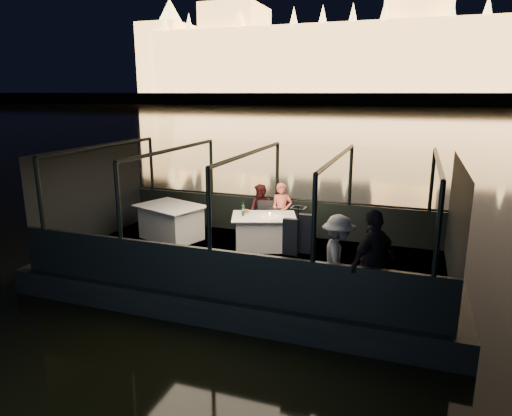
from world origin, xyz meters
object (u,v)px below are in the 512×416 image
(passenger_dark, at_px, (373,263))
(person_man_maroon, at_px, (261,208))
(coat_stand, at_px, (297,248))
(wine_bottle, at_px, (243,209))
(dining_table_central, at_px, (264,232))
(chair_port_right, at_px, (274,224))
(person_woman_coral, at_px, (282,210))
(passenger_stripe, at_px, (338,254))
(dining_table_aft, at_px, (171,223))
(chair_port_left, at_px, (264,223))

(passenger_dark, bearing_deg, person_man_maroon, -104.04)
(coat_stand, bearing_deg, wine_bottle, 130.48)
(dining_table_central, height_order, wine_bottle, wine_bottle)
(person_man_maroon, bearing_deg, chair_port_right, -16.27)
(chair_port_right, height_order, person_woman_coral, person_woman_coral)
(dining_table_central, distance_m, passenger_stripe, 3.07)
(wine_bottle, bearing_deg, passenger_dark, -36.69)
(dining_table_aft, relative_size, coat_stand, 0.96)
(coat_stand, distance_m, person_man_maroon, 3.47)
(chair_port_left, xyz_separation_m, passenger_stripe, (2.20, -2.68, 0.40))
(dining_table_central, xyz_separation_m, person_man_maroon, (-0.33, 0.76, 0.36))
(passenger_stripe, bearing_deg, dining_table_aft, 46.04)
(dining_table_aft, bearing_deg, passenger_stripe, -25.67)
(chair_port_left, distance_m, passenger_dark, 4.05)
(passenger_dark, bearing_deg, dining_table_central, -99.61)
(passenger_stripe, bearing_deg, chair_port_right, 17.91)
(chair_port_left, bearing_deg, dining_table_aft, -173.24)
(dining_table_central, bearing_deg, wine_bottle, -164.83)
(chair_port_right, bearing_deg, wine_bottle, -138.07)
(dining_table_central, distance_m, passenger_dark, 3.64)
(chair_port_right, height_order, coat_stand, coat_stand)
(coat_stand, bearing_deg, chair_port_left, 119.03)
(dining_table_central, xyz_separation_m, coat_stand, (1.36, -2.26, 0.51))
(dining_table_aft, relative_size, person_woman_coral, 1.13)
(person_woman_coral, height_order, wine_bottle, person_woman_coral)
(dining_table_central, height_order, passenger_dark, passenger_dark)
(chair_port_right, relative_size, passenger_stripe, 0.53)
(dining_table_aft, bearing_deg, chair_port_right, 12.65)
(person_woman_coral, relative_size, wine_bottle, 4.67)
(coat_stand, xyz_separation_m, person_woman_coral, (-1.15, 2.98, -0.15))
(dining_table_central, distance_m, dining_table_aft, 2.36)
(person_woman_coral, bearing_deg, coat_stand, -89.49)
(dining_table_central, relative_size, wine_bottle, 4.81)
(dining_table_central, xyz_separation_m, chair_port_right, (0.10, 0.45, 0.06))
(dining_table_aft, relative_size, passenger_stripe, 1.04)
(person_woman_coral, bearing_deg, passenger_dark, -72.92)
(dining_table_aft, bearing_deg, person_woman_coral, 17.71)
(dining_table_central, height_order, dining_table_aft, dining_table_aft)
(chair_port_left, bearing_deg, person_woman_coral, 29.75)
(person_man_maroon, relative_size, passenger_stripe, 0.86)
(chair_port_left, height_order, wine_bottle, wine_bottle)
(passenger_stripe, height_order, wine_bottle, passenger_stripe)
(dining_table_aft, height_order, person_man_maroon, person_man_maroon)
(dining_table_central, xyz_separation_m, wine_bottle, (-0.46, -0.13, 0.53))
(dining_table_central, distance_m, person_woman_coral, 0.84)
(chair_port_left, height_order, person_woman_coral, person_woman_coral)
(dining_table_aft, height_order, chair_port_left, chair_port_left)
(person_woman_coral, height_order, person_man_maroon, person_woman_coral)
(dining_table_central, relative_size, coat_stand, 0.88)
(dining_table_aft, relative_size, chair_port_left, 1.66)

